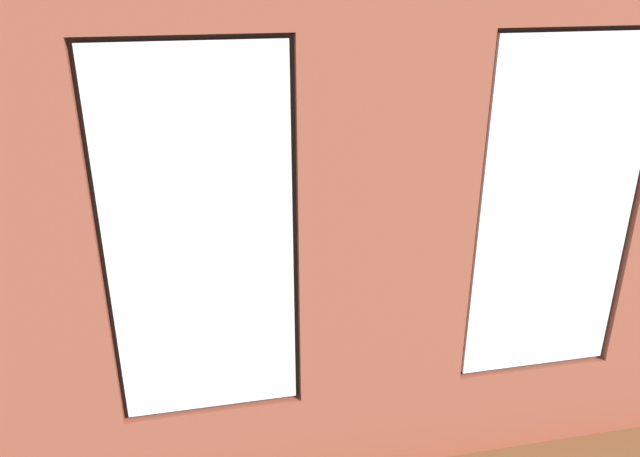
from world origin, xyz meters
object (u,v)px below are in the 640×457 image
(potted_plant_corner_near_left, at_px, (478,173))
(potted_plant_near_tv, at_px, (41,316))
(potted_plant_by_left_couch, at_px, (472,224))
(potted_plant_mid_room_small, at_px, (387,218))
(coffee_table, at_px, (318,265))
(media_console, at_px, (9,316))
(couch_by_window, at_px, (333,369))
(cup_ceramic, at_px, (301,254))
(couch_left, at_px, (562,268))
(candle_jar, at_px, (283,264))
(table_plant_small, at_px, (348,244))
(potted_plant_between_couches, at_px, (498,335))
(remote_gray, at_px, (318,260))
(remote_black, at_px, (330,264))
(papasan_chair, at_px, (299,205))

(potted_plant_corner_near_left, xyz_separation_m, potted_plant_near_tv, (5.01, 3.10, 0.18))
(potted_plant_near_tv, bearing_deg, potted_plant_by_left_couch, -155.85)
(potted_plant_near_tv, bearing_deg, potted_plant_mid_room_small, -148.96)
(coffee_table, relative_size, media_console, 1.19)
(media_console, bearing_deg, couch_by_window, 150.70)
(cup_ceramic, relative_size, potted_plant_corner_near_left, 0.12)
(couch_left, bearing_deg, candle_jar, -94.06)
(cup_ceramic, distance_m, potted_plant_by_left_couch, 2.34)
(couch_left, xyz_separation_m, potted_plant_near_tv, (4.86, 0.68, 0.43))
(table_plant_small, distance_m, potted_plant_between_couches, 1.99)
(media_console, distance_m, potted_plant_corner_near_left, 5.96)
(media_console, distance_m, potted_plant_between_couches, 4.38)
(media_console, height_order, potted_plant_corner_near_left, potted_plant_corner_near_left)
(table_plant_small, bearing_deg, candle_jar, 19.29)
(cup_ceramic, xyz_separation_m, potted_plant_by_left_couch, (-2.23, -0.71, -0.15))
(remote_gray, bearing_deg, potted_plant_corner_near_left, 178.00)
(remote_gray, distance_m, remote_black, 0.15)
(candle_jar, bearing_deg, potted_plant_between_couches, 134.83)
(couch_left, xyz_separation_m, potted_plant_by_left_couch, (0.40, -1.32, -0.01))
(cup_ceramic, bearing_deg, couch_left, 167.00)
(couch_left, height_order, papasan_chair, couch_left)
(table_plant_small, bearing_deg, remote_gray, 21.51)
(potted_plant_corner_near_left, bearing_deg, potted_plant_by_left_couch, 63.35)
(remote_black, height_order, potted_plant_near_tv, potted_plant_near_tv)
(potted_plant_by_left_couch, bearing_deg, couch_left, 106.84)
(potted_plant_by_left_couch, xyz_separation_m, potted_plant_near_tv, (4.46, 2.00, 0.44))
(couch_by_window, distance_m, couch_left, 2.96)
(couch_by_window, xyz_separation_m, candle_jar, (0.15, -1.61, 0.15))
(couch_left, relative_size, potted_plant_near_tv, 1.36)
(candle_jar, relative_size, potted_plant_between_couches, 0.11)
(coffee_table, xyz_separation_m, remote_black, (-0.09, 0.12, 0.06))
(table_plant_small, bearing_deg, potted_plant_near_tv, 25.80)
(potted_plant_by_left_couch, bearing_deg, table_plant_small, 21.42)
(cup_ceramic, xyz_separation_m, potted_plant_mid_room_small, (-1.15, -0.75, -0.00))
(potted_plant_by_left_couch, distance_m, potted_plant_near_tv, 4.91)
(couch_by_window, distance_m, table_plant_small, 1.96)
(candle_jar, bearing_deg, remote_black, 180.00)
(table_plant_small, height_order, potted_plant_between_couches, potted_plant_between_couches)
(coffee_table, xyz_separation_m, candle_jar, (0.38, 0.12, 0.11))
(coffee_table, height_order, papasan_chair, papasan_chair)
(remote_gray, height_order, potted_plant_mid_room_small, potted_plant_mid_room_small)
(cup_ceramic, bearing_deg, potted_plant_by_left_couch, -162.21)
(cup_ceramic, height_order, potted_plant_between_couches, potted_plant_between_couches)
(coffee_table, bearing_deg, potted_plant_by_left_couch, -158.56)
(media_console, relative_size, papasan_chair, 1.03)
(couch_by_window, bearing_deg, potted_plant_between_couches, -177.82)
(couch_left, height_order, potted_plant_near_tv, potted_plant_near_tv)
(couch_by_window, xyz_separation_m, remote_black, (-0.32, -1.61, 0.10))
(couch_by_window, xyz_separation_m, papasan_chair, (-0.31, -3.29, 0.10))
(candle_jar, bearing_deg, couch_by_window, 95.40)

